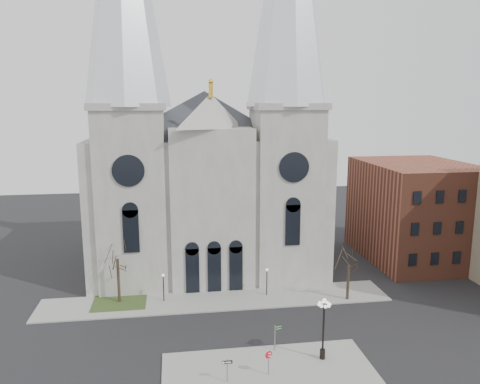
{
  "coord_description": "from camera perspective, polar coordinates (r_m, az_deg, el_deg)",
  "views": [
    {
      "loc": [
        -4.67,
        -39.37,
        22.61
      ],
      "look_at": [
        2.3,
        8.0,
        13.29
      ],
      "focal_mm": 35.0,
      "sensor_mm": 36.0,
      "label": 1
    }
  ],
  "objects": [
    {
      "name": "ped_lamp_right",
      "position": [
        55.79,
        3.3,
        -10.32
      ],
      "size": [
        0.32,
        0.32,
        3.26
      ],
      "color": "black",
      "rests_on": "sidewalk_far"
    },
    {
      "name": "globe_lamp",
      "position": [
        43.01,
        10.16,
        -15.23
      ],
      "size": [
        1.36,
        1.36,
        5.69
      ],
      "rotation": [
        0.0,
        0.0,
        -0.12
      ],
      "color": "black",
      "rests_on": "sidewalk_near"
    },
    {
      "name": "sidewalk_far",
      "position": [
        55.38,
        -2.88,
        -13.02
      ],
      "size": [
        40.0,
        6.0,
        0.14
      ],
      "primitive_type": "cube",
      "color": "gray",
      "rests_on": "ground"
    },
    {
      "name": "tree_left",
      "position": [
        54.49,
        -14.73,
        -7.57
      ],
      "size": [
        3.2,
        3.2,
        7.5
      ],
      "color": "black",
      "rests_on": "ground"
    },
    {
      "name": "bg_building_brick",
      "position": [
        72.19,
        20.59,
        -2.19
      ],
      "size": [
        14.0,
        18.0,
        14.0
      ],
      "primitive_type": "cube",
      "color": "brown",
      "rests_on": "ground"
    },
    {
      "name": "sidewalk_near",
      "position": [
        41.81,
        3.82,
        -21.64
      ],
      "size": [
        18.0,
        10.0,
        0.14
      ],
      "primitive_type": "cube",
      "color": "gray",
      "rests_on": "ground"
    },
    {
      "name": "ground",
      "position": [
        45.64,
        -1.47,
        -18.69
      ],
      "size": [
        160.0,
        160.0,
        0.0
      ],
      "primitive_type": "plane",
      "color": "black",
      "rests_on": "ground"
    },
    {
      "name": "stop_sign",
      "position": [
        41.22,
        3.51,
        -19.43
      ],
      "size": [
        0.8,
        0.08,
        2.22
      ],
      "rotation": [
        0.0,
        0.0,
        -0.03
      ],
      "color": "slate",
      "rests_on": "sidewalk_near"
    },
    {
      "name": "street_name_sign",
      "position": [
        44.84,
        4.37,
        -17.04
      ],
      "size": [
        0.74,
        0.28,
        2.41
      ],
      "rotation": [
        0.0,
        0.0,
        0.3
      ],
      "color": "slate",
      "rests_on": "sidewalk_near"
    },
    {
      "name": "cathedral",
      "position": [
        62.54,
        -4.1,
        7.2
      ],
      "size": [
        33.0,
        26.66,
        54.0
      ],
      "color": "gray",
      "rests_on": "ground"
    },
    {
      "name": "one_way_sign",
      "position": [
        40.44,
        -1.57,
        -20.48
      ],
      "size": [
        0.86,
        0.08,
        1.97
      ],
      "rotation": [
        0.0,
        0.0,
        -0.05
      ],
      "color": "slate",
      "rests_on": "sidewalk_near"
    },
    {
      "name": "grass_patch",
      "position": [
        56.44,
        -14.46,
        -12.87
      ],
      "size": [
        6.0,
        5.0,
        0.18
      ],
      "primitive_type": "cube",
      "color": "#334A20",
      "rests_on": "ground"
    },
    {
      "name": "tree_right",
      "position": [
        55.28,
        13.13,
        -8.45
      ],
      "size": [
        3.2,
        3.2,
        6.0
      ],
      "color": "black",
      "rests_on": "ground"
    },
    {
      "name": "ped_lamp_left",
      "position": [
        54.78,
        -9.32,
        -10.87
      ],
      "size": [
        0.32,
        0.32,
        3.26
      ],
      "color": "black",
      "rests_on": "sidewalk_far"
    }
  ]
}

